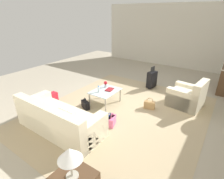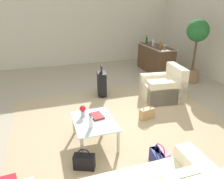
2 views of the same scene
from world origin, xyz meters
name	(u,v)px [view 1 (image 1 of 2)]	position (x,y,z in m)	size (l,w,h in m)	color
ground_plane	(125,103)	(0.00, 0.00, 0.00)	(12.00, 12.00, 0.00)	#A89E89
wall_left	(177,36)	(-5.06, 0.00, 1.55)	(0.12, 8.00, 3.10)	beige
area_rug	(121,113)	(0.60, 0.20, 0.00)	(5.20, 4.40, 0.01)	tan
couch	(57,121)	(2.19, -0.60, 0.30)	(0.91, 2.23, 0.84)	beige
armchair	(188,97)	(-0.89, 1.67, 0.30)	(0.96, 1.03, 0.88)	beige
coffee_table	(105,92)	(0.40, -0.50, 0.39)	(0.91, 0.70, 0.45)	silver
water_bottle	(99,89)	(0.60, -0.60, 0.55)	(0.06, 0.06, 0.20)	silver
coffee_table_book	(110,89)	(0.28, -0.42, 0.47)	(0.28, 0.19, 0.03)	maroon
flower_vase	(106,84)	(0.18, -0.65, 0.58)	(0.11, 0.11, 0.21)	#B2B7BC
table_lamp	(70,155)	(3.20, 1.00, 0.94)	(0.35, 0.35, 0.51)	#ADA899
suitcase_black	(152,79)	(-1.60, 0.20, 0.36)	(0.43, 0.28, 0.85)	black
handbag_navy	(109,121)	(1.28, 0.27, 0.13)	(0.33, 0.17, 0.36)	navy
handbag_black	(85,105)	(0.99, -0.81, 0.13)	(0.25, 0.35, 0.36)	black
handbag_pink	(112,121)	(1.24, 0.33, 0.13)	(0.35, 0.23, 0.36)	pink
handbag_tan	(149,105)	(-0.09, 0.78, 0.13)	(0.21, 0.34, 0.36)	tan
backpack_red	(53,99)	(1.40, -1.79, 0.19)	(0.31, 0.27, 0.40)	red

